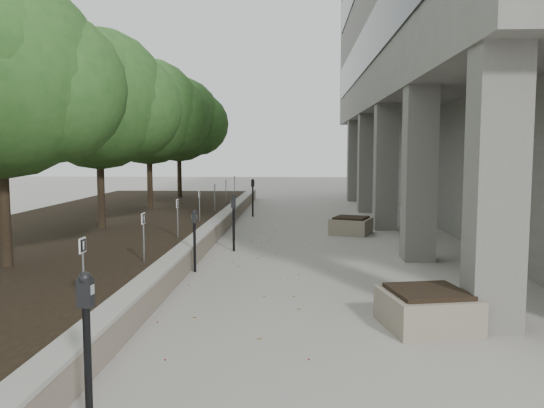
% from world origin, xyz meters
% --- Properties ---
extents(ground, '(90.00, 90.00, 0.00)m').
position_xyz_m(ground, '(0.00, 0.00, 0.00)').
color(ground, gray).
rests_on(ground, ground).
extents(retaining_wall, '(0.39, 26.00, 0.50)m').
position_xyz_m(retaining_wall, '(-1.82, 9.00, 0.25)').
color(retaining_wall, gray).
rests_on(retaining_wall, ground).
extents(planting_bed, '(7.00, 26.00, 0.40)m').
position_xyz_m(planting_bed, '(-5.50, 9.00, 0.20)').
color(planting_bed, black).
rests_on(planting_bed, ground).
extents(crabapple_tree_2, '(4.60, 4.00, 5.44)m').
position_xyz_m(crabapple_tree_2, '(-4.80, 3.00, 3.12)').
color(crabapple_tree_2, '#275420').
rests_on(crabapple_tree_2, planting_bed).
extents(crabapple_tree_3, '(4.60, 4.00, 5.44)m').
position_xyz_m(crabapple_tree_3, '(-4.80, 8.00, 3.12)').
color(crabapple_tree_3, '#275420').
rests_on(crabapple_tree_3, planting_bed).
extents(crabapple_tree_4, '(4.60, 4.00, 5.44)m').
position_xyz_m(crabapple_tree_4, '(-4.80, 13.00, 3.12)').
color(crabapple_tree_4, '#275420').
rests_on(crabapple_tree_4, planting_bed).
extents(crabapple_tree_5, '(4.60, 4.00, 5.44)m').
position_xyz_m(crabapple_tree_5, '(-4.80, 18.00, 3.12)').
color(crabapple_tree_5, '#275420').
rests_on(crabapple_tree_5, planting_bed).
extents(parking_sign_2, '(0.04, 0.22, 0.96)m').
position_xyz_m(parking_sign_2, '(-2.35, 0.50, 0.88)').
color(parking_sign_2, black).
rests_on(parking_sign_2, planting_bed).
extents(parking_sign_3, '(0.04, 0.22, 0.96)m').
position_xyz_m(parking_sign_3, '(-2.35, 3.50, 0.88)').
color(parking_sign_3, black).
rests_on(parking_sign_3, planting_bed).
extents(parking_sign_4, '(0.04, 0.22, 0.96)m').
position_xyz_m(parking_sign_4, '(-2.35, 6.50, 0.88)').
color(parking_sign_4, black).
rests_on(parking_sign_4, planting_bed).
extents(parking_sign_5, '(0.04, 0.22, 0.96)m').
position_xyz_m(parking_sign_5, '(-2.35, 9.50, 0.88)').
color(parking_sign_5, black).
rests_on(parking_sign_5, planting_bed).
extents(parking_sign_6, '(0.04, 0.22, 0.96)m').
position_xyz_m(parking_sign_6, '(-2.35, 12.50, 0.88)').
color(parking_sign_6, black).
rests_on(parking_sign_6, planting_bed).
extents(parking_sign_7, '(0.04, 0.22, 0.96)m').
position_xyz_m(parking_sign_7, '(-2.35, 15.50, 0.88)').
color(parking_sign_7, black).
rests_on(parking_sign_7, planting_bed).
extents(parking_sign_8, '(0.04, 0.22, 0.96)m').
position_xyz_m(parking_sign_8, '(-2.35, 18.50, 0.88)').
color(parking_sign_8, black).
rests_on(parking_sign_8, planting_bed).
extents(parking_meter_1, '(0.16, 0.12, 1.52)m').
position_xyz_m(parking_meter_1, '(-1.21, -2.29, 0.76)').
color(parking_meter_1, black).
rests_on(parking_meter_1, ground).
extents(parking_meter_2, '(0.14, 0.12, 1.31)m').
position_xyz_m(parking_meter_2, '(-1.55, 4.48, 0.66)').
color(parking_meter_2, black).
rests_on(parking_meter_2, ground).
extents(parking_meter_3, '(0.14, 0.10, 1.31)m').
position_xyz_m(parking_meter_3, '(-1.20, 8.55, 0.65)').
color(parking_meter_3, black).
rests_on(parking_meter_3, ground).
extents(parking_meter_4, '(0.15, 0.11, 1.40)m').
position_xyz_m(parking_meter_4, '(-1.01, 6.89, 0.70)').
color(parking_meter_4, black).
rests_on(parking_meter_4, ground).
extents(parking_meter_5, '(0.16, 0.13, 1.45)m').
position_xyz_m(parking_meter_5, '(-1.14, 14.15, 0.73)').
color(parking_meter_5, black).
rests_on(parking_meter_5, ground).
extents(planter_front, '(1.42, 1.42, 0.56)m').
position_xyz_m(planter_front, '(2.50, 1.00, 0.28)').
color(planter_front, gray).
rests_on(planter_front, ground).
extents(planter_back, '(1.44, 1.44, 0.52)m').
position_xyz_m(planter_back, '(2.23, 9.98, 0.26)').
color(planter_back, gray).
rests_on(planter_back, ground).
extents(berry_scatter, '(3.30, 14.10, 0.02)m').
position_xyz_m(berry_scatter, '(-0.10, 5.00, 0.01)').
color(berry_scatter, maroon).
rests_on(berry_scatter, ground).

